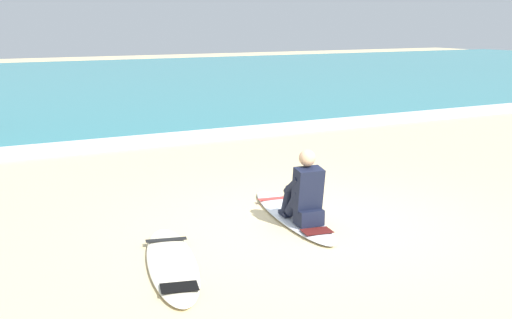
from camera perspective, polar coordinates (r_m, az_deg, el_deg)
ground_plane at (r=8.17m, az=5.85°, el=-5.90°), size 80.00×80.00×0.00m
sea at (r=26.93m, az=-18.56°, el=6.52°), size 80.00×28.00×0.10m
breaking_foam at (r=13.70m, az=-8.91°, el=1.80°), size 80.00×0.90×0.11m
surfboard_main at (r=8.41m, az=3.34°, el=-5.06°), size 0.92×2.57×0.08m
surfer_seated at (r=7.92m, az=4.47°, el=-3.18°), size 0.41×0.73×0.95m
surfboard_spare_near at (r=6.86m, az=-7.68°, el=-9.32°), size 1.07×2.33×0.08m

